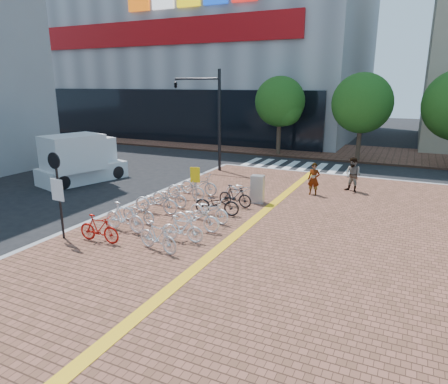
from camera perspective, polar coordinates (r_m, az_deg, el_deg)
The scene contains 30 objects.
ground at distance 15.58m, azimuth -5.22°, elevation -5.62°, with size 120.00×120.00×0.00m, color black.
sidewalk at distance 10.29m, azimuth -4.86°, elevation -16.82°, with size 14.00×34.00×0.15m, color brown.
tactile_strip at distance 10.73m, azimuth -9.67°, elevation -15.06°, with size 0.40×34.00×0.01m, color #EEAE15.
kerb_west at distance 14.75m, azimuth -29.41°, elevation -8.54°, with size 0.25×34.00×0.15m, color gray.
kerb_north at distance 25.49m, azimuth 14.63°, elevation 2.39°, with size 14.00×0.25×0.15m, color gray.
far_sidewalk at distance 34.75m, azimuth 12.65°, elevation 5.85°, with size 70.00×8.00×0.15m, color brown.
department_store at distance 50.97m, azimuth -2.73°, elevation 24.77°, with size 36.00×24.27×28.00m.
crosswalk at distance 27.95m, azimuth 10.39°, elevation 3.60°, with size 7.50×4.00×0.01m.
street_trees at distance 30.08m, azimuth 21.10°, elevation 11.53°, with size 16.20×4.60×6.35m.
bike_0 at distance 14.62m, azimuth -17.42°, elevation -5.01°, with size 0.46×1.64×0.99m, color #A9120C.
bike_1 at distance 15.39m, azimuth -14.05°, elevation -3.49°, with size 0.52×1.85×1.11m, color white.
bike_2 at distance 16.27m, azimuth -12.14°, elevation -2.81°, with size 0.57×1.65×0.87m, color #B8B8BD.
bike_3 at distance 17.25m, azimuth -9.67°, elevation -1.32°, with size 0.70×2.00×1.05m, color silver.
bike_4 at distance 18.11m, azimuth -7.82°, elevation -0.61°, with size 0.63×1.82×0.95m, color silver.
bike_5 at distance 19.15m, azimuth -5.46°, elevation 0.45°, with size 0.68×1.95×1.02m, color silver.
bike_6 at distance 19.92m, azimuth -3.62°, elevation 1.09°, with size 0.69×1.98×1.04m, color silver.
bike_7 at distance 13.38m, azimuth -9.45°, elevation -6.33°, with size 0.48×1.69×1.02m, color silver.
bike_8 at distance 14.07m, azimuth -6.01°, elevation -5.27°, with size 0.44×1.57×0.94m, color white.
bike_9 at distance 15.05m, azimuth -4.07°, elevation -3.67°, with size 0.68×1.94×1.02m, color white.
bike_10 at distance 16.00m, azimuth -2.13°, elevation -2.56°, with size 0.65×1.88×0.99m, color white.
bike_11 at distance 16.83m, azimuth -1.01°, elevation -1.60°, with size 0.67×1.93×1.01m, color black.
bike_12 at distance 17.96m, azimuth 1.58°, elevation -0.56°, with size 0.46×1.63×0.98m, color black.
bike_13 at distance 18.97m, azimuth 2.83°, elevation 0.28°, with size 0.65×1.86×0.98m, color white.
pedestrian_a at distance 20.27m, azimuth 12.71°, elevation 1.81°, with size 0.58×0.38×1.60m, color gray.
pedestrian_b at distance 21.37m, azimuth 17.96°, elevation 2.34°, with size 0.86×0.67×1.76m, color #4D5561.
utility_box at distance 18.54m, azimuth 4.82°, elevation 0.41°, with size 0.60×0.43×1.30m, color #A9A9AD.
yellow_sign at distance 18.54m, azimuth -4.09°, elevation 2.01°, with size 0.44×0.18×1.66m.
notice_sign at distance 15.00m, azimuth -22.73°, elevation 0.91°, with size 0.58×0.14×3.13m.
traffic_light_pole at distance 25.75m, azimuth -3.62°, elevation 12.82°, with size 3.35×1.29×6.24m.
box_truck at distance 24.52m, azimuth -19.84°, elevation 4.44°, with size 3.33×5.21×2.79m.
Camera 1 is at (7.47, -12.50, 5.53)m, focal length 32.00 mm.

